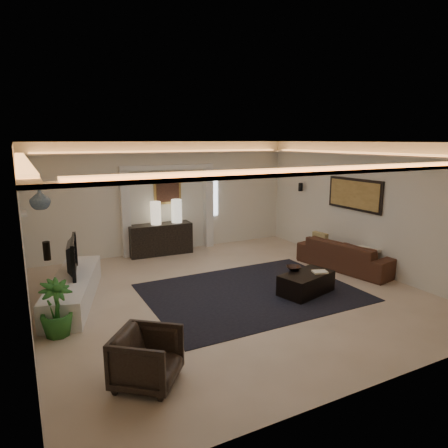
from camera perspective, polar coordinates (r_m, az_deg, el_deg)
name	(u,v)px	position (r m, az deg, el deg)	size (l,w,h in m)	color
floor	(229,293)	(7.99, 0.70, -9.73)	(7.00, 7.00, 0.00)	beige
ceiling	(229,142)	(7.43, 0.76, 11.53)	(7.00, 7.00, 0.00)	white
wall_back	(167,197)	(10.76, -8.06, 3.77)	(7.00, 7.00, 0.00)	silver
wall_front	(374,275)	(4.88, 20.53, -6.74)	(7.00, 7.00, 0.00)	silver
wall_left	(23,241)	(6.73, -26.63, -2.23)	(7.00, 7.00, 0.00)	silver
wall_right	(365,207)	(9.70, 19.33, 2.34)	(7.00, 7.00, 0.00)	silver
cove_soffit	(229,158)	(7.44, 0.75, 9.38)	(7.00, 7.00, 0.04)	silver
daylight_slit	(213,198)	(11.26, -1.50, 3.73)	(0.25, 0.03, 1.00)	white
area_rug	(252,292)	(8.01, 3.95, -9.66)	(4.00, 3.00, 0.01)	black
pilaster_left	(126,215)	(10.40, -13.81, 1.31)	(0.22, 0.20, 2.20)	silver
pilaster_right	(208,208)	(11.14, -2.24, 2.33)	(0.22, 0.20, 2.20)	silver
alcove_header	(168,167)	(10.58, -8.00, 7.99)	(2.52, 0.20, 0.12)	silver
painting_frame	(167,190)	(10.70, -8.04, 4.81)	(0.74, 0.04, 0.74)	tan
painting_canvas	(168,190)	(10.68, -7.99, 4.79)	(0.62, 0.02, 0.62)	#4C2D1E
art_panel_frame	(355,194)	(9.85, 18.05, 4.03)	(0.04, 1.64, 0.74)	black
art_panel_gold	(354,194)	(9.83, 17.95, 4.03)	(0.02, 1.50, 0.62)	tan
wall_sconce	(301,187)	(11.21, 10.82, 5.18)	(0.12, 0.12, 0.22)	black
wall_niche	(24,213)	(8.07, -26.53, 1.39)	(0.10, 0.55, 0.04)	silver
console	(160,239)	(10.62, -9.03, -2.14)	(1.62, 0.51, 0.81)	black
lamp_left	(156,213)	(10.45, -9.67, 1.48)	(0.27, 0.27, 0.59)	#FFEAC2
lamp_right	(177,212)	(10.63, -6.75, 1.74)	(0.27, 0.27, 0.61)	beige
media_ledge	(74,289)	(8.04, -20.55, -8.69)	(0.67, 2.69, 0.50)	silver
tv	(68,258)	(8.06, -21.33, -4.49)	(0.15, 1.17, 0.67)	black
figurine	(47,252)	(9.17, -23.85, -3.72)	(0.15, 0.15, 0.39)	black
ginger_jar	(40,199)	(8.24, -24.68, 3.25)	(0.37, 0.37, 0.39)	#505C63
plant	(56,309)	(6.71, -22.73, -11.01)	(0.49, 0.49, 0.88)	#266422
sofa	(347,255)	(9.76, 17.05, -4.19)	(0.89, 2.28, 0.67)	black
throw_blanket	(362,250)	(9.39, 19.07, -3.56)	(0.61, 0.50, 0.07)	beige
throw_pillow	(320,241)	(9.99, 13.47, -2.34)	(0.12, 0.40, 0.40)	#9E8A53
coffee_table	(306,283)	(8.05, 11.58, -8.26)	(1.09, 0.60, 0.41)	black
bowl	(294,268)	(8.14, 9.84, -6.17)	(0.29, 0.29, 0.07)	black
magazine	(320,272)	(8.08, 13.46, -6.63)	(0.28, 0.20, 0.03)	beige
armchair	(147,358)	(5.22, -10.86, -18.22)	(0.73, 0.75, 0.68)	#322A20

